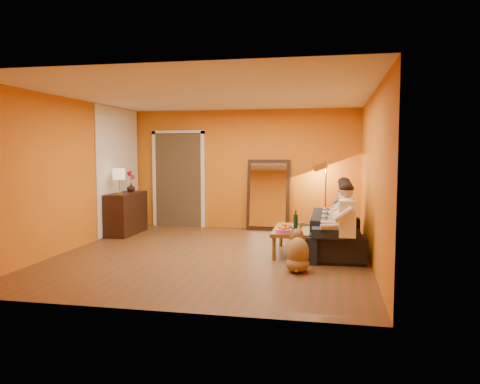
% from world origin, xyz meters
% --- Properties ---
extents(room_shell, '(5.00, 5.50, 2.60)m').
position_xyz_m(room_shell, '(0.00, 0.37, 1.30)').
color(room_shell, brown).
rests_on(room_shell, ground).
extents(white_accent, '(0.02, 1.90, 2.58)m').
position_xyz_m(white_accent, '(-2.48, 1.75, 1.30)').
color(white_accent, white).
rests_on(white_accent, wall_left).
extents(doorway_recess, '(1.06, 0.30, 2.10)m').
position_xyz_m(doorway_recess, '(-1.50, 2.83, 1.05)').
color(doorway_recess, '#3F2D19').
rests_on(doorway_recess, floor).
extents(door_jamb_left, '(0.08, 0.06, 2.20)m').
position_xyz_m(door_jamb_left, '(-2.07, 2.71, 1.05)').
color(door_jamb_left, white).
rests_on(door_jamb_left, wall_back).
extents(door_jamb_right, '(0.08, 0.06, 2.20)m').
position_xyz_m(door_jamb_right, '(-0.93, 2.71, 1.05)').
color(door_jamb_right, white).
rests_on(door_jamb_right, wall_back).
extents(door_header, '(1.22, 0.06, 0.08)m').
position_xyz_m(door_header, '(-1.50, 2.71, 2.12)').
color(door_header, white).
rests_on(door_header, wall_back).
extents(mirror_frame, '(0.92, 0.27, 1.51)m').
position_xyz_m(mirror_frame, '(0.55, 2.63, 0.76)').
color(mirror_frame, black).
rests_on(mirror_frame, floor).
extents(mirror_glass, '(0.78, 0.21, 1.35)m').
position_xyz_m(mirror_glass, '(0.55, 2.59, 0.76)').
color(mirror_glass, white).
rests_on(mirror_glass, mirror_frame).
extents(sideboard, '(0.44, 1.18, 0.85)m').
position_xyz_m(sideboard, '(-2.24, 1.55, 0.42)').
color(sideboard, black).
rests_on(sideboard, floor).
extents(table_lamp, '(0.24, 0.24, 0.51)m').
position_xyz_m(table_lamp, '(-2.24, 1.25, 1.10)').
color(table_lamp, beige).
rests_on(table_lamp, sideboard).
extents(sofa, '(2.21, 0.86, 0.65)m').
position_xyz_m(sofa, '(2.00, 0.71, 0.32)').
color(sofa, black).
rests_on(sofa, floor).
extents(coffee_table, '(0.63, 1.23, 0.42)m').
position_xyz_m(coffee_table, '(1.27, 0.36, 0.21)').
color(coffee_table, brown).
rests_on(coffee_table, floor).
extents(floor_lamp, '(0.32, 0.26, 1.44)m').
position_xyz_m(floor_lamp, '(1.78, 2.35, 0.72)').
color(floor_lamp, gold).
rests_on(floor_lamp, floor).
extents(dog, '(0.40, 0.56, 0.61)m').
position_xyz_m(dog, '(1.44, -0.78, 0.31)').
color(dog, olive).
rests_on(dog, floor).
extents(person_far_left, '(0.70, 0.44, 1.22)m').
position_xyz_m(person_far_left, '(2.13, -0.29, 0.61)').
color(person_far_left, white).
rests_on(person_far_left, sofa).
extents(person_mid_left, '(0.70, 0.44, 1.22)m').
position_xyz_m(person_mid_left, '(2.13, 0.26, 0.61)').
color(person_mid_left, gold).
rests_on(person_mid_left, sofa).
extents(person_mid_right, '(0.70, 0.44, 1.22)m').
position_xyz_m(person_mid_right, '(2.13, 0.81, 0.61)').
color(person_mid_right, '#95B4E7').
rests_on(person_mid_right, sofa).
extents(person_far_right, '(0.70, 0.44, 1.22)m').
position_xyz_m(person_far_right, '(2.13, 1.36, 0.61)').
color(person_far_right, '#2E2E32').
rests_on(person_far_right, sofa).
extents(fruit_bowl, '(0.26, 0.26, 0.16)m').
position_xyz_m(fruit_bowl, '(1.17, -0.09, 0.50)').
color(fruit_bowl, '#E350AA').
rests_on(fruit_bowl, coffee_table).
extents(wine_bottle, '(0.07, 0.07, 0.31)m').
position_xyz_m(wine_bottle, '(1.32, 0.31, 0.58)').
color(wine_bottle, black).
rests_on(wine_bottle, coffee_table).
extents(tumbler, '(0.11, 0.11, 0.09)m').
position_xyz_m(tumbler, '(1.39, 0.48, 0.46)').
color(tumbler, '#B27F3F').
rests_on(tumbler, coffee_table).
extents(laptop, '(0.39, 0.27, 0.03)m').
position_xyz_m(laptop, '(1.45, 0.71, 0.43)').
color(laptop, black).
rests_on(laptop, coffee_table).
extents(book_lower, '(0.25, 0.30, 0.02)m').
position_xyz_m(book_lower, '(1.09, 0.16, 0.43)').
color(book_lower, black).
rests_on(book_lower, coffee_table).
extents(book_mid, '(0.20, 0.26, 0.02)m').
position_xyz_m(book_mid, '(1.10, 0.17, 0.45)').
color(book_mid, red).
rests_on(book_mid, book_lower).
extents(book_upper, '(0.22, 0.27, 0.02)m').
position_xyz_m(book_upper, '(1.09, 0.15, 0.47)').
color(book_upper, black).
rests_on(book_upper, book_mid).
extents(vase, '(0.17, 0.17, 0.18)m').
position_xyz_m(vase, '(-2.24, 1.80, 0.94)').
color(vase, black).
rests_on(vase, sideboard).
extents(flowers, '(0.17, 0.17, 0.45)m').
position_xyz_m(flowers, '(-2.24, 1.80, 1.19)').
color(flowers, red).
rests_on(flowers, vase).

